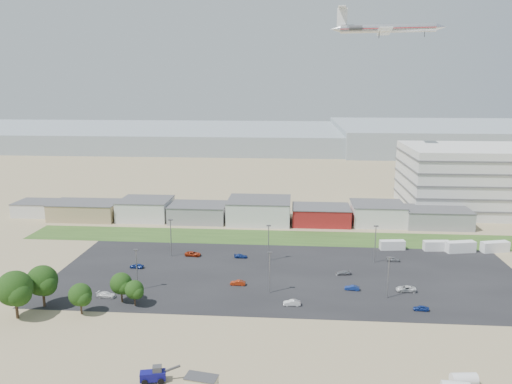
# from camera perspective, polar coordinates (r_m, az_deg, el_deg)

# --- Properties ---
(ground) EXTENTS (700.00, 700.00, 0.00)m
(ground) POSITION_cam_1_polar(r_m,az_deg,el_deg) (113.16, 0.82, -13.05)
(ground) COLOR #998961
(ground) RESTS_ON ground
(parking_lot) EXTENTS (120.00, 50.00, 0.01)m
(parking_lot) POSITION_cam_1_polar(r_m,az_deg,el_deg) (131.36, 3.60, -9.40)
(parking_lot) COLOR black
(parking_lot) RESTS_ON ground
(grass_strip) EXTENTS (160.00, 16.00, 0.02)m
(grass_strip) POSITION_cam_1_polar(r_m,az_deg,el_deg) (161.68, 2.01, -5.21)
(grass_strip) COLOR #2D4D1D
(grass_strip) RESTS_ON ground
(hills_backdrop) EXTENTS (700.00, 200.00, 9.00)m
(hills_backdrop) POSITION_cam_1_polar(r_m,az_deg,el_deg) (420.85, 9.10, 5.99)
(hills_backdrop) COLOR gray
(hills_backdrop) RESTS_ON ground
(building_row) EXTENTS (170.00, 20.00, 8.00)m
(building_row) POSITION_cam_1_polar(r_m,az_deg,el_deg) (180.29, -3.12, -2.08)
(building_row) COLOR silver
(building_row) RESTS_ON ground
(parking_garage) EXTENTS (80.00, 40.00, 25.00)m
(parking_garage) POSITION_cam_1_polar(r_m,az_deg,el_deg) (217.14, 27.06, 1.32)
(parking_garage) COLOR silver
(parking_garage) RESTS_ON ground
(portable_shed) EXTENTS (5.61, 3.60, 2.62)m
(portable_shed) POSITION_cam_1_polar(r_m,az_deg,el_deg) (85.89, -6.26, -20.97)
(portable_shed) COLOR beige
(portable_shed) RESTS_ON ground
(telehandler) EXTENTS (7.02, 3.65, 2.79)m
(telehandler) POSITION_cam_1_polar(r_m,az_deg,el_deg) (89.25, -11.72, -19.71)
(telehandler) COLOR #0C0B5A
(telehandler) RESTS_ON ground
(storage_tank_ne) EXTENTS (4.37, 2.54, 2.50)m
(storage_tank_ne) POSITION_cam_1_polar(r_m,az_deg,el_deg) (93.03, 22.67, -19.14)
(storage_tank_ne) COLOR silver
(storage_tank_ne) RESTS_ON ground
(box_trailer_a) EXTENTS (7.57, 3.19, 2.75)m
(box_trailer_a) POSITION_cam_1_polar(r_m,az_deg,el_deg) (155.22, 15.31, -5.86)
(box_trailer_a) COLOR silver
(box_trailer_a) RESTS_ON ground
(box_trailer_b) EXTENTS (7.85, 3.15, 2.87)m
(box_trailer_b) POSITION_cam_1_polar(r_m,az_deg,el_deg) (158.37, 19.94, -5.79)
(box_trailer_b) COLOR silver
(box_trailer_b) RESTS_ON ground
(box_trailer_c) EXTENTS (8.95, 4.48, 3.21)m
(box_trailer_c) POSITION_cam_1_polar(r_m,az_deg,el_deg) (159.24, 22.33, -5.81)
(box_trailer_c) COLOR silver
(box_trailer_c) RESTS_ON ground
(box_trailer_d) EXTENTS (8.60, 4.53, 3.08)m
(box_trailer_d) POSITION_cam_1_polar(r_m,az_deg,el_deg) (163.64, 25.64, -5.66)
(box_trailer_d) COLOR silver
(box_trailer_d) RESTS_ON ground
(tree_far_left) EXTENTS (7.86, 7.86, 11.79)m
(tree_far_left) POSITION_cam_1_polar(r_m,az_deg,el_deg) (117.31, -25.84, -10.25)
(tree_far_left) COLOR black
(tree_far_left) RESTS_ON ground
(tree_left) EXTENTS (7.16, 7.16, 10.74)m
(tree_left) POSITION_cam_1_polar(r_m,az_deg,el_deg) (120.98, -23.22, -9.60)
(tree_left) COLOR black
(tree_left) RESTS_ON ground
(tree_mid) EXTENTS (5.23, 5.23, 7.84)m
(tree_mid) POSITION_cam_1_polar(r_m,az_deg,el_deg) (114.83, -19.44, -11.25)
(tree_mid) COLOR black
(tree_mid) RESTS_ON ground
(tree_right) EXTENTS (5.25, 5.25, 7.88)m
(tree_right) POSITION_cam_1_polar(r_m,az_deg,el_deg) (118.07, -15.15, -10.30)
(tree_right) COLOR black
(tree_right) RESTS_ON ground
(tree_near) EXTENTS (4.47, 4.47, 6.70)m
(tree_near) POSITION_cam_1_polar(r_m,az_deg,el_deg) (115.76, -13.73, -11.00)
(tree_near) COLOR black
(tree_near) RESTS_ON ground
(lightpole_front_l) EXTENTS (1.20, 0.50, 10.18)m
(lightpole_front_l) POSITION_cam_1_polar(r_m,az_deg,el_deg) (123.45, -13.45, -8.63)
(lightpole_front_l) COLOR slate
(lightpole_front_l) RESTS_ON ground
(lightpole_front_m) EXTENTS (1.18, 0.49, 10.07)m
(lightpole_front_m) POSITION_cam_1_polar(r_m,az_deg,el_deg) (118.60, 1.57, -9.19)
(lightpole_front_m) COLOR slate
(lightpole_front_m) RESTS_ON ground
(lightpole_front_r) EXTENTS (1.17, 0.49, 9.93)m
(lightpole_front_r) POSITION_cam_1_polar(r_m,az_deg,el_deg) (119.67, 14.86, -9.44)
(lightpole_front_r) COLOR slate
(lightpole_front_r) RESTS_ON ground
(lightpole_back_l) EXTENTS (1.28, 0.53, 10.90)m
(lightpole_back_l) POSITION_cam_1_polar(r_m,az_deg,el_deg) (144.86, -9.69, -5.20)
(lightpole_back_l) COLOR slate
(lightpole_back_l) RESTS_ON ground
(lightpole_back_m) EXTENTS (1.21, 0.50, 10.24)m
(lightpole_back_m) POSITION_cam_1_polar(r_m,az_deg,el_deg) (139.46, 1.45, -5.85)
(lightpole_back_m) COLOR slate
(lightpole_back_m) RESTS_ON ground
(lightpole_back_r) EXTENTS (1.24, 0.52, 10.57)m
(lightpole_back_r) POSITION_cam_1_polar(r_m,az_deg,el_deg) (141.75, 13.46, -5.82)
(lightpole_back_r) COLOR slate
(lightpole_back_r) RESTS_ON ground
(airliner) EXTENTS (47.61, 35.41, 13.06)m
(airliner) POSITION_cam_1_polar(r_m,az_deg,el_deg) (211.19, 14.78, 17.67)
(airliner) COLOR silver
(parked_car_0) EXTENTS (4.72, 2.19, 1.31)m
(parked_car_0) POSITION_cam_1_polar(r_m,az_deg,el_deg) (126.09, 16.76, -10.54)
(parked_car_0) COLOR silver
(parked_car_0) RESTS_ON ground
(parked_car_1) EXTENTS (3.65, 1.63, 1.16)m
(parked_car_1) POSITION_cam_1_polar(r_m,az_deg,el_deg) (123.79, 10.91, -10.70)
(parked_car_1) COLOR navy
(parked_car_1) RESTS_ON ground
(parked_car_2) EXTENTS (3.43, 1.61, 1.14)m
(parked_car_2) POSITION_cam_1_polar(r_m,az_deg,el_deg) (117.15, 18.33, -12.48)
(parked_car_2) COLOR navy
(parked_car_2) RESTS_ON ground
(parked_car_4) EXTENTS (3.80, 1.42, 1.24)m
(parked_car_4) POSITION_cam_1_polar(r_m,az_deg,el_deg) (124.47, -2.09, -10.33)
(parked_car_4) COLOR #98280D
(parked_car_4) RESTS_ON ground
(parked_car_5) EXTENTS (3.80, 1.85, 1.25)m
(parked_car_5) POSITION_cam_1_polar(r_m,az_deg,el_deg) (139.04, -13.48, -8.21)
(parked_car_5) COLOR navy
(parked_car_5) RESTS_ON ground
(parked_car_6) EXTENTS (3.75, 1.54, 1.09)m
(parked_car_6) POSITION_cam_1_polar(r_m,az_deg,el_deg) (143.05, -1.74, -7.32)
(parked_car_6) COLOR navy
(parked_car_6) RESTS_ON ground
(parked_car_8) EXTENTS (3.72, 1.67, 1.24)m
(parked_car_8) POSITION_cam_1_polar(r_m,az_deg,el_deg) (145.36, 15.42, -7.42)
(parked_car_8) COLOR #A5A5AA
(parked_car_8) RESTS_ON ground
(parked_car_9) EXTENTS (4.82, 2.64, 1.28)m
(parked_car_9) POSITION_cam_1_polar(r_m,az_deg,el_deg) (145.56, -7.22, -7.03)
(parked_car_9) COLOR #98280D
(parked_car_9) RESTS_ON ground
(parked_car_10) EXTENTS (4.60, 2.31, 1.28)m
(parked_car_10) POSITION_cam_1_polar(r_m,az_deg,el_deg) (122.77, -16.75, -11.18)
(parked_car_10) COLOR silver
(parked_car_10) RESTS_ON ground
(parked_car_12) EXTENTS (3.87, 1.88, 1.09)m
(parked_car_12) POSITION_cam_1_polar(r_m,az_deg,el_deg) (132.80, 9.90, -9.07)
(parked_car_12) COLOR #A5A5AA
(parked_car_12) RESTS_ON ground
(parked_car_13) EXTENTS (3.90, 1.51, 1.27)m
(parked_car_13) POSITION_cam_1_polar(r_m,az_deg,el_deg) (114.11, 4.13, -12.50)
(parked_car_13) COLOR silver
(parked_car_13) RESTS_ON ground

